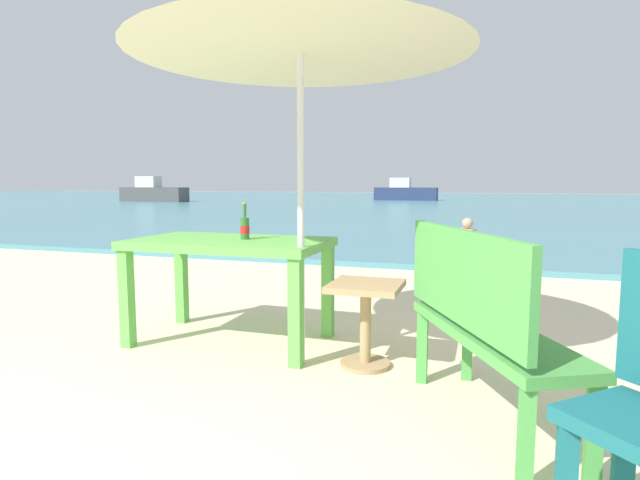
{
  "coord_description": "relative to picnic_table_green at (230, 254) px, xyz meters",
  "views": [
    {
      "loc": [
        1.37,
        -1.76,
        1.16
      ],
      "look_at": [
        -0.19,
        3.0,
        0.6
      ],
      "focal_mm": 28.49,
      "sensor_mm": 36.0,
      "label": 1
    }
  ],
  "objects": [
    {
      "name": "ground_plane",
      "position": [
        0.39,
        -1.49,
        -0.65
      ],
      "size": [
        120.0,
        120.0,
        0.0
      ],
      "primitive_type": "plane",
      "color": "beige"
    },
    {
      "name": "sea_water",
      "position": [
        0.39,
        28.51,
        -0.61
      ],
      "size": [
        120.0,
        50.0,
        0.08
      ],
      "primitive_type": "cube",
      "color": "teal",
      "rests_on": "ground_plane"
    },
    {
      "name": "picnic_table_green",
      "position": [
        0.0,
        0.0,
        0.0
      ],
      "size": [
        1.4,
        0.8,
        0.76
      ],
      "color": "#60B24C",
      "rests_on": "ground_plane"
    },
    {
      "name": "beer_bottle_amber",
      "position": [
        0.11,
        0.04,
        0.2
      ],
      "size": [
        0.07,
        0.07,
        0.26
      ],
      "color": "#2D662D",
      "rests_on": "picnic_table_green"
    },
    {
      "name": "patio_umbrella",
      "position": [
        0.65,
        -0.26,
        1.47
      ],
      "size": [
        2.1,
        2.1,
        2.3
      ],
      "color": "silver",
      "rests_on": "ground_plane"
    },
    {
      "name": "side_table_wood",
      "position": [
        1.06,
        -0.19,
        -0.3
      ],
      "size": [
        0.44,
        0.44,
        0.54
      ],
      "color": "tan",
      "rests_on": "ground_plane"
    },
    {
      "name": "bench_green_left",
      "position": [
        1.74,
        -0.8,
        -0.11
      ],
      "size": [
        0.86,
        1.23,
        0.95
      ],
      "color": "#4C9E47",
      "rests_on": "ground_plane"
    },
    {
      "name": "swimmer_person",
      "position": [
        1.42,
        7.02,
        -0.41
      ],
      "size": [
        0.34,
        0.34,
        0.41
      ],
      "color": "tan",
      "rests_on": "sea_water"
    },
    {
      "name": "boat_sailboat",
      "position": [
        -3.17,
        28.95,
        -0.06
      ],
      "size": [
        3.9,
        1.06,
        1.42
      ],
      "color": "navy",
      "rests_on": "sea_water"
    },
    {
      "name": "boat_cargo_ship",
      "position": [
        -16.9,
        22.13,
        -0.04
      ],
      "size": [
        4.06,
        1.11,
        1.48
      ],
      "color": "#4C4C4C",
      "rests_on": "sea_water"
    }
  ]
}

